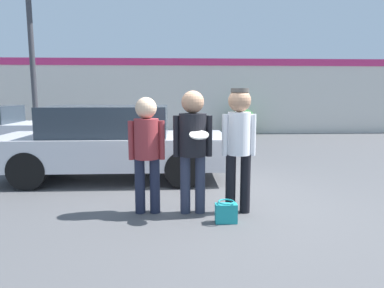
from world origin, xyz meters
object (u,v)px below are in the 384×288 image
person_right (239,138)px  street_lamp (41,26)px  parked_car_near (112,142)px  person_middle_with_frisbee (193,140)px  shrub (242,122)px  person_left (147,145)px  handbag (226,212)px

person_right → street_lamp: size_ratio=0.35×
parked_car_near → street_lamp: bearing=148.8°
person_middle_with_frisbee → shrub: size_ratio=1.55×
street_lamp → parked_car_near: bearing=-31.2°
person_middle_with_frisbee → person_right: person_right is taller
person_left → street_lamp: street_lamp is taller
street_lamp → shrub: (5.87, 6.37, -2.70)m
person_middle_with_frisbee → handbag: person_middle_with_frisbee is taller
person_middle_with_frisbee → shrub: person_middle_with_frisbee is taller
person_middle_with_frisbee → person_right: bearing=-1.1°
person_left → person_right: size_ratio=0.93×
person_left → person_right: 1.35m
parked_car_near → street_lamp: size_ratio=0.88×
person_middle_with_frisbee → street_lamp: (-3.26, 3.22, 2.18)m
street_lamp → handbag: bearing=-44.6°
person_left → shrub: bearing=71.0°
person_middle_with_frisbee → handbag: (0.44, -0.43, -0.96)m
person_middle_with_frisbee → street_lamp: bearing=135.4°
person_middle_with_frisbee → person_right: (0.67, -0.01, 0.02)m
person_left → parked_car_near: (-0.91, 2.16, -0.26)m
parked_car_near → person_middle_with_frisbee: bearing=-54.3°
person_left → handbag: 1.49m
parked_car_near → shrub: 8.49m
shrub → handbag: bearing=-102.2°
shrub → person_middle_with_frisbee: bearing=-105.2°
person_left → shrub: person_left is taller
person_right → shrub: person_right is taller
shrub → parked_car_near: bearing=-119.6°
person_left → person_middle_with_frisbee: (0.67, -0.04, 0.08)m
person_middle_with_frisbee → person_left: bearing=176.7°
person_right → parked_car_near: person_right is taller
handbag → parked_car_near: bearing=127.5°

